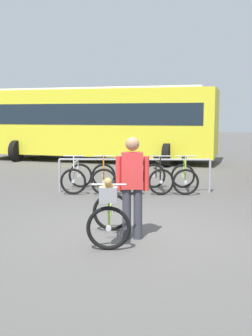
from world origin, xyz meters
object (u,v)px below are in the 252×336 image
at_px(racked_bike_white, 77,177).
at_px(person_with_featured_bike, 132,183).
at_px(racked_bike_black, 157,177).
at_px(racked_bike_orange, 104,177).
at_px(bus_distant, 98,120).
at_px(featured_bicycle, 110,212).
at_px(racked_bike_lime, 184,177).
at_px(racked_bike_yellow, 130,177).

relative_size(racked_bike_white, person_with_featured_bike, 0.67).
distance_m(racked_bike_white, racked_bike_black, 2.10).
relative_size(racked_bike_orange, racked_bike_black, 0.98).
bearing_deg(bus_distant, racked_bike_black, -71.34).
bearing_deg(featured_bicycle, racked_bike_black, 78.82).
height_order(featured_bicycle, person_with_featured_bike, person_with_featured_bike).
bearing_deg(featured_bicycle, racked_bike_orange, 97.21).
distance_m(racked_bike_black, bus_distant, 7.53).
relative_size(racked_bike_lime, bus_distant, 0.11).
height_order(racked_bike_yellow, racked_bike_black, same).
distance_m(racked_bike_yellow, racked_bike_black, 0.70).
bearing_deg(racked_bike_yellow, racked_bike_white, -178.57).
distance_m(racked_bike_yellow, bus_distant, 7.36).
bearing_deg(racked_bike_yellow, bus_distant, 103.35).
relative_size(racked_bike_orange, racked_bike_yellow, 1.06).
relative_size(racked_bike_lime, person_with_featured_bike, 0.67).
distance_m(racked_bike_orange, person_with_featured_bike, 4.24).
height_order(featured_bicycle, bus_distant, bus_distant).
xyz_separation_m(racked_bike_lime, bus_distant, (-3.07, 7.00, 1.37)).
height_order(racked_bike_black, bus_distant, bus_distant).
relative_size(racked_bike_orange, bus_distant, 0.11).
xyz_separation_m(racked_bike_white, person_with_featured_bike, (1.59, -4.09, 0.54)).
distance_m(featured_bicycle, bus_distant, 11.52).
xyz_separation_m(racked_bike_orange, racked_bike_yellow, (0.70, 0.02, 0.00)).
height_order(racked_bike_lime, person_with_featured_bike, person_with_featured_bike).
height_order(racked_bike_white, racked_bike_yellow, same).
bearing_deg(bus_distant, racked_bike_yellow, -76.65).
distance_m(racked_bike_white, bus_distant, 7.21).
height_order(racked_bike_yellow, bus_distant, bus_distant).
bearing_deg(featured_bicycle, racked_bike_white, 106.20).
bearing_deg(racked_bike_white, racked_bike_lime, 1.43).
bearing_deg(racked_bike_lime, racked_bike_orange, -178.57).
distance_m(racked_bike_yellow, featured_bicycle, 4.32).
bearing_deg(featured_bicycle, bus_distant, 97.60).
height_order(racked_bike_orange, racked_bike_black, same).
xyz_separation_m(racked_bike_white, racked_bike_yellow, (1.40, 0.03, 0.00)).
height_order(racked_bike_white, person_with_featured_bike, person_with_featured_bike).
height_order(racked_bike_white, featured_bicycle, featured_bicycle).
bearing_deg(person_with_featured_bike, racked_bike_orange, 102.18).
bearing_deg(racked_bike_orange, racked_bike_yellow, 1.43).
bearing_deg(racked_bike_lime, bus_distant, 113.67).
bearing_deg(racked_bike_black, racked_bike_yellow, -178.57).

